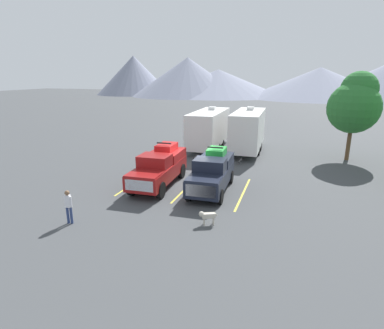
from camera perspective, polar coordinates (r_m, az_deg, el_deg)
The scene contains 12 objects.
ground_plane at distance 20.47m, azimuth -0.12°, elevation -3.33°, with size 240.00×240.00×0.00m, color #3F4244.
pickup_truck_a at distance 19.91m, azimuth -5.89°, elevation -0.37°, with size 2.26×5.77×2.57m.
pickup_truck_b at distance 18.90m, azimuth 3.69°, elevation -1.33°, with size 2.20×5.31×2.52m.
lot_stripe_a at distance 21.04m, azimuth -10.02°, elevation -3.03°, with size 0.12×5.50×0.01m, color gold.
lot_stripe_b at distance 19.70m, azimuth -0.90°, elevation -4.11°, with size 0.12×5.50×0.01m, color gold.
lot_stripe_c at distance 18.92m, azimuth 9.27°, elevation -5.19°, with size 0.12×5.50×0.01m, color gold.
camper_trailer_a at distance 29.55m, azimuth 3.10°, elevation 6.72°, with size 2.66×8.92×3.85m.
camper_trailer_b at distance 28.62m, azimuth 10.16°, elevation 6.32°, with size 2.58×8.60×3.98m.
person_a at distance 15.79m, azimuth -21.57°, elevation -6.81°, with size 0.36×0.24×1.65m.
dog at distance 14.79m, azimuth 2.69°, elevation -9.26°, with size 0.84×0.50×0.68m.
tree_a at distance 28.34m, azimuth 27.53°, elevation 9.86°, with size 4.03×4.03×7.10m.
mountain_ridge at distance 104.28m, azimuth 19.95°, elevation 14.62°, with size 146.79×48.22×17.59m.
Camera 1 is at (6.02, -18.36, 6.76)m, focal length 29.32 mm.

